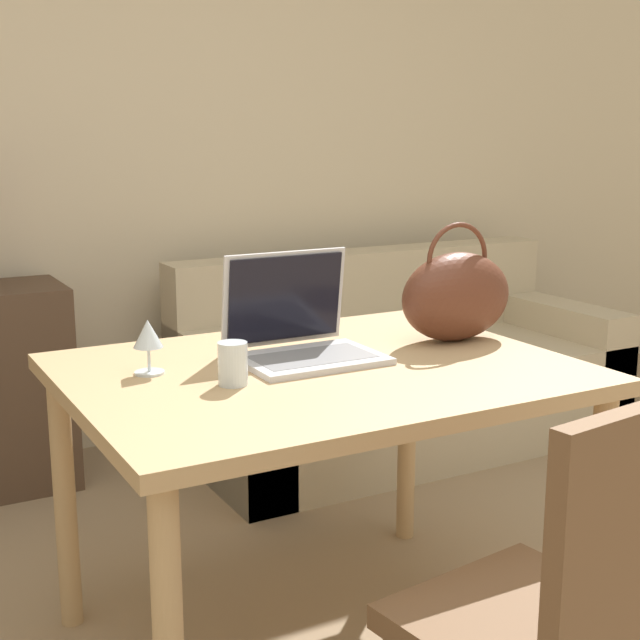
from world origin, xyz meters
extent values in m
cube|color=beige|center=(0.00, 2.66, 1.35)|extent=(10.00, 0.06, 2.70)
cube|color=tan|center=(0.02, 0.82, 0.76)|extent=(1.25, 0.97, 0.04)
cylinder|color=tan|center=(0.59, 0.39, 0.37)|extent=(0.06, 0.06, 0.74)
cylinder|color=tan|center=(-0.54, 1.24, 0.37)|extent=(0.06, 0.06, 0.74)
cylinder|color=tan|center=(0.59, 1.24, 0.37)|extent=(0.06, 0.06, 0.74)
cube|color=brown|center=(0.05, 0.04, 0.45)|extent=(0.50, 0.50, 0.05)
cube|color=brown|center=(0.08, -0.16, 0.70)|extent=(0.42, 0.10, 0.47)
cube|color=#C1B293|center=(1.11, 2.02, 0.21)|extent=(1.91, 0.88, 0.42)
cube|color=#C1B293|center=(1.11, 2.36, 0.62)|extent=(1.91, 0.20, 0.40)
cube|color=#C1B293|center=(0.26, 2.02, 0.28)|extent=(0.20, 0.88, 0.56)
cube|color=#C1B293|center=(1.96, 2.02, 0.28)|extent=(0.20, 0.88, 0.56)
cube|color=silver|center=(0.02, 0.86, 0.79)|extent=(0.36, 0.26, 0.02)
cube|color=gray|center=(0.02, 0.86, 0.79)|extent=(0.30, 0.17, 0.00)
cube|color=silver|center=(0.02, 1.02, 0.92)|extent=(0.36, 0.04, 0.26)
cube|color=black|center=(0.02, 1.01, 0.92)|extent=(0.33, 0.04, 0.23)
cylinder|color=silver|center=(-0.24, 0.77, 0.83)|extent=(0.07, 0.07, 0.10)
cylinder|color=silver|center=(-0.38, 0.96, 0.78)|extent=(0.07, 0.07, 0.01)
cylinder|color=silver|center=(-0.38, 0.96, 0.81)|extent=(0.01, 0.01, 0.06)
cone|color=silver|center=(-0.38, 0.96, 0.88)|extent=(0.07, 0.07, 0.07)
ellipsoid|color=#592D1E|center=(0.50, 0.88, 0.90)|extent=(0.35, 0.18, 0.25)
torus|color=#592D1E|center=(0.50, 0.88, 1.01)|extent=(0.21, 0.01, 0.21)
camera|label=1|loc=(-1.03, -1.10, 1.37)|focal=50.00mm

